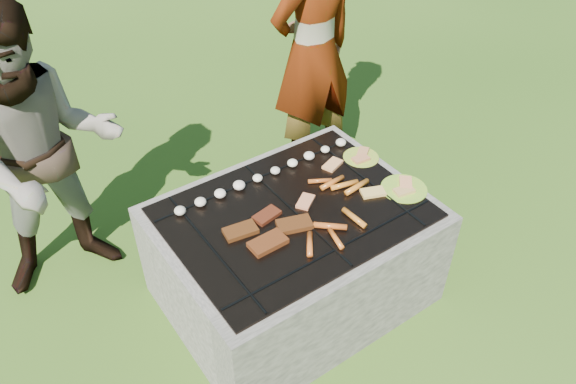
# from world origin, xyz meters

# --- Properties ---
(lawn) EXTENTS (60.00, 60.00, 0.00)m
(lawn) POSITION_xyz_m (0.00, 0.00, 0.00)
(lawn) COLOR #264A12
(lawn) RESTS_ON ground
(fire_pit) EXTENTS (1.30, 1.00, 0.62)m
(fire_pit) POSITION_xyz_m (0.00, 0.00, 0.28)
(fire_pit) COLOR #9F978D
(fire_pit) RESTS_ON ground
(mushrooms) EXTENTS (1.06, 0.06, 0.04)m
(mushrooms) POSITION_xyz_m (0.02, 0.30, 0.63)
(mushrooms) COLOR beige
(mushrooms) RESTS_ON fire_pit
(pork_slabs) EXTENTS (0.41, 0.26, 0.03)m
(pork_slabs) POSITION_xyz_m (-0.18, -0.05, 0.62)
(pork_slabs) COLOR brown
(pork_slabs) RESTS_ON fire_pit
(sausages) EXTENTS (0.57, 0.49, 0.03)m
(sausages) POSITION_xyz_m (0.18, -0.11, 0.63)
(sausages) COLOR orange
(sausages) RESTS_ON fire_pit
(bread_on_grate) EXTENTS (0.45, 0.41, 0.02)m
(bread_on_grate) POSITION_xyz_m (0.30, 0.02, 0.62)
(bread_on_grate) COLOR tan
(bread_on_grate) RESTS_ON fire_pit
(plate_far) EXTENTS (0.21, 0.21, 0.03)m
(plate_far) POSITION_xyz_m (0.56, 0.15, 0.61)
(plate_far) COLOR gold
(plate_far) RESTS_ON fire_pit
(plate_near) EXTENTS (0.30, 0.30, 0.03)m
(plate_near) POSITION_xyz_m (0.56, -0.18, 0.61)
(plate_near) COLOR gold
(plate_near) RESTS_ON fire_pit
(cook) EXTENTS (0.64, 0.43, 1.72)m
(cook) POSITION_xyz_m (0.80, 0.92, 0.86)
(cook) COLOR gray
(cook) RESTS_ON ground
(bystander) EXTENTS (0.85, 0.70, 1.60)m
(bystander) POSITION_xyz_m (-0.88, 0.87, 0.80)
(bystander) COLOR gray
(bystander) RESTS_ON ground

